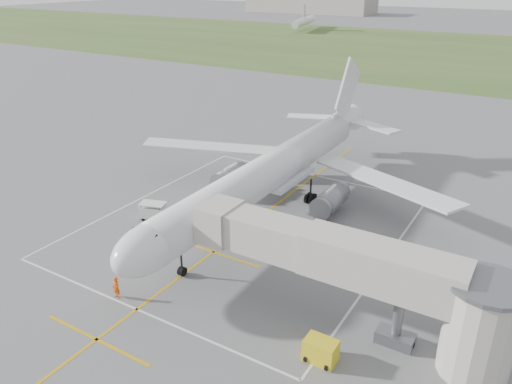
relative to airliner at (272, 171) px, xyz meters
The scene contains 10 objects.
ground 4.46m from the airliner, 90.00° to the right, with size 700.00×700.00×0.00m, color #58585A.
grass_strip 129.32m from the airliner, 90.00° to the left, with size 700.00×120.00×0.02m, color #365224.
apron_markings 7.90m from the airliner, 90.00° to the right, with size 28.20×60.00×0.01m.
airliner is the anchor object (origin of this frame).
jet_bridge 21.22m from the airliner, 42.19° to the right, with size 23.40×5.00×7.20m.
gpu_unit 23.60m from the airliner, 52.28° to the right, with size 2.16×1.54×1.61m.
baggage_cart 13.04m from the airliner, 137.39° to the right, with size 2.98×2.32×1.82m.
ramp_worker_nose 20.81m from the airliner, 96.75° to the right, with size 0.67×0.44×1.82m, color #DB4706.
ramp_worker_wing 8.37m from the airliner, behind, with size 0.94×0.73×1.93m, color red.
distant_hangars 264.94m from the airliner, 93.50° to the left, with size 345.00×49.00×12.00m.
Camera 1 is at (24.02, -41.94, 23.65)m, focal length 35.00 mm.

